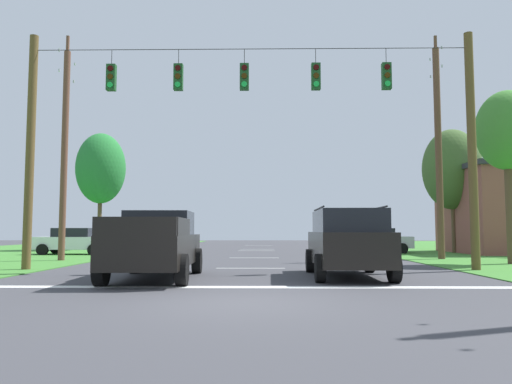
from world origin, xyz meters
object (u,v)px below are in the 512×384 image
(distant_car_crossing_white, at_px, (74,241))
(distant_car_oncoming, at_px, (375,240))
(pickup_truck, at_px, (156,245))
(utility_pole_mid_right, at_px, (438,147))
(utility_pole_near_left, at_px, (65,148))
(suv_black, at_px, (347,241))
(overhead_signal_span, at_px, (249,135))
(tree_roadside_far_right, at_px, (508,133))
(tree_roadside_left, at_px, (101,169))
(tree_roadside_right, at_px, (452,169))

(distant_car_crossing_white, relative_size, distant_car_oncoming, 1.00)
(pickup_truck, distance_m, distant_car_crossing_white, 15.87)
(utility_pole_mid_right, xyz_separation_m, utility_pole_near_left, (-17.71, -1.39, -0.24))
(utility_pole_mid_right, bearing_deg, pickup_truck, -140.62)
(distant_car_crossing_white, distance_m, distant_car_oncoming, 17.73)
(utility_pole_mid_right, bearing_deg, distant_car_crossing_white, 167.41)
(suv_black, distance_m, distant_car_oncoming, 15.98)
(overhead_signal_span, height_order, suv_black, overhead_signal_span)
(distant_car_crossing_white, xyz_separation_m, utility_pole_near_left, (1.63, -5.72, 4.39))
(distant_car_oncoming, relative_size, tree_roadside_far_right, 0.60)
(distant_car_oncoming, bearing_deg, suv_black, -105.47)
(utility_pole_near_left, height_order, tree_roadside_left, utility_pole_near_left)
(overhead_signal_span, xyz_separation_m, distant_car_crossing_white, (-10.34, 10.90, -3.97))
(overhead_signal_span, xyz_separation_m, tree_roadside_right, (12.20, 13.25, 0.39))
(overhead_signal_span, xyz_separation_m, suv_black, (3.01, -2.39, -3.70))
(tree_roadside_far_right, xyz_separation_m, tree_roadside_left, (-21.80, 14.45, 0.37))
(pickup_truck, xyz_separation_m, utility_pole_mid_right, (11.60, 9.52, 4.45))
(utility_pole_mid_right, bearing_deg, tree_roadside_right, 64.48)
(utility_pole_mid_right, distance_m, utility_pole_near_left, 17.77)
(utility_pole_mid_right, xyz_separation_m, tree_roadside_far_right, (1.63, -3.47, 0.01))
(pickup_truck, relative_size, tree_roadside_left, 0.65)
(distant_car_crossing_white, bearing_deg, tree_roadside_left, 97.06)
(distant_car_crossing_white, height_order, distant_car_oncoming, same)
(utility_pole_near_left, distance_m, tree_roadside_left, 12.63)
(suv_black, bearing_deg, tree_roadside_far_right, 35.73)
(distant_car_crossing_white, relative_size, tree_roadside_right, 0.56)
(distant_car_oncoming, bearing_deg, tree_roadside_left, 166.15)
(utility_pole_mid_right, relative_size, utility_pole_near_left, 1.04)
(pickup_truck, relative_size, utility_pole_near_left, 0.52)
(overhead_signal_span, distance_m, tree_roadside_left, 20.82)
(distant_car_oncoming, bearing_deg, overhead_signal_span, -119.21)
(suv_black, bearing_deg, tree_roadside_right, 59.56)
(pickup_truck, relative_size, utility_pole_mid_right, 0.50)
(overhead_signal_span, xyz_separation_m, pickup_truck, (-2.59, -2.95, -3.80))
(overhead_signal_span, bearing_deg, suv_black, -38.45)
(pickup_truck, relative_size, suv_black, 1.13)
(distant_car_oncoming, bearing_deg, tree_roadside_far_right, -71.20)
(overhead_signal_span, relative_size, utility_pole_mid_right, 1.45)
(tree_roadside_left, bearing_deg, utility_pole_mid_right, -28.55)
(distant_car_crossing_white, xyz_separation_m, tree_roadside_right, (22.53, 2.35, 4.37))
(overhead_signal_span, height_order, tree_roadside_right, overhead_signal_span)
(distant_car_oncoming, distance_m, tree_roadside_left, 19.63)
(pickup_truck, xyz_separation_m, utility_pole_near_left, (-6.12, 8.13, 4.21))
(suv_black, distance_m, utility_pole_mid_right, 11.63)
(tree_roadside_right, bearing_deg, distant_car_oncoming, -177.16)
(overhead_signal_span, distance_m, pickup_truck, 5.46)
(overhead_signal_span, distance_m, tree_roadside_far_right, 11.11)
(overhead_signal_span, distance_m, distant_car_oncoming, 15.42)
(distant_car_oncoming, relative_size, utility_pole_mid_right, 0.39)
(distant_car_crossing_white, distance_m, utility_pole_mid_right, 20.36)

